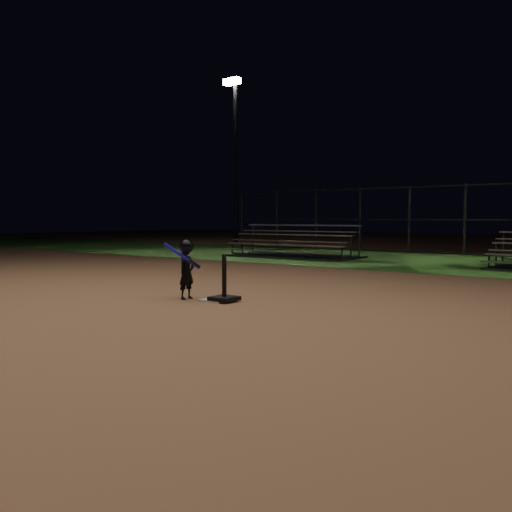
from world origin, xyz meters
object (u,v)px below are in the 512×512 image
(home_plate, at_px, (218,300))
(batting_tee, at_px, (224,292))
(bleacher_left, at_px, (292,250))
(child_batter, at_px, (187,267))
(light_pole_left, at_px, (235,146))

(home_plate, bearing_deg, batting_tee, -10.94)
(home_plate, xyz_separation_m, bleacher_left, (-4.34, 8.70, 0.21))
(batting_tee, distance_m, child_batter, 0.77)
(batting_tee, bearing_deg, home_plate, 169.06)
(home_plate, relative_size, bleacher_left, 0.10)
(light_pole_left, bearing_deg, child_batter, -52.75)
(light_pole_left, bearing_deg, bleacher_left, -39.16)
(home_plate, distance_m, bleacher_left, 9.72)
(home_plate, height_order, child_batter, child_batter)
(home_plate, height_order, bleacher_left, bleacher_left)
(home_plate, relative_size, batting_tee, 0.63)
(child_batter, height_order, light_pole_left, light_pole_left)
(batting_tee, bearing_deg, light_pole_left, 129.09)
(child_batter, distance_m, light_pole_left, 19.51)
(bleacher_left, bearing_deg, light_pole_left, 139.59)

